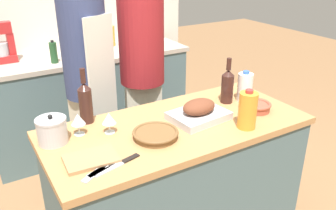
# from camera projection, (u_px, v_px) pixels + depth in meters

# --- Properties ---
(kitchen_island) EXTENTS (1.52, 0.70, 0.89)m
(kitchen_island) POSITION_uv_depth(u_px,v_px,m) (177.00, 188.00, 2.22)
(kitchen_island) COLOR #4C666B
(kitchen_island) RESTS_ON ground_plane
(back_counter) EXTENTS (1.88, 0.60, 0.93)m
(back_counter) POSITION_uv_depth(u_px,v_px,m) (91.00, 100.00, 3.44)
(back_counter) COLOR #4C666B
(back_counter) RESTS_ON ground_plane
(back_wall) EXTENTS (2.38, 0.10, 2.55)m
(back_wall) POSITION_uv_depth(u_px,v_px,m) (71.00, 10.00, 3.39)
(back_wall) COLOR silver
(back_wall) RESTS_ON ground_plane
(roasting_pan) EXTENTS (0.35, 0.27, 0.12)m
(roasting_pan) POSITION_uv_depth(u_px,v_px,m) (199.00, 112.00, 2.08)
(roasting_pan) COLOR #BCBCC1
(roasting_pan) RESTS_ON kitchen_island
(wicker_basket) EXTENTS (0.25, 0.25, 0.04)m
(wicker_basket) POSITION_uv_depth(u_px,v_px,m) (156.00, 134.00, 1.88)
(wicker_basket) COLOR brown
(wicker_basket) RESTS_ON kitchen_island
(cutting_board) EXTENTS (0.26, 0.19, 0.02)m
(cutting_board) POSITION_uv_depth(u_px,v_px,m) (91.00, 159.00, 1.69)
(cutting_board) COLOR #AD7F51
(cutting_board) RESTS_ON kitchen_island
(stock_pot) EXTENTS (0.16, 0.16, 0.16)m
(stock_pot) POSITION_uv_depth(u_px,v_px,m) (52.00, 131.00, 1.82)
(stock_pot) COLOR #B7B7BC
(stock_pot) RESTS_ON kitchen_island
(mixing_bowl) EXTENTS (0.18, 0.18, 0.05)m
(mixing_bowl) POSITION_uv_depth(u_px,v_px,m) (256.00, 106.00, 2.20)
(mixing_bowl) COLOR #A84C38
(mixing_bowl) RESTS_ON kitchen_island
(juice_jug) EXTENTS (0.10, 0.10, 0.23)m
(juice_jug) POSITION_uv_depth(u_px,v_px,m) (248.00, 110.00, 1.96)
(juice_jug) COLOR orange
(juice_jug) RESTS_ON kitchen_island
(milk_jug) EXTENTS (0.10, 0.10, 0.20)m
(milk_jug) POSITION_uv_depth(u_px,v_px,m) (245.00, 87.00, 2.31)
(milk_jug) COLOR white
(milk_jug) RESTS_ON kitchen_island
(wine_bottle_green) EXTENTS (0.08, 0.08, 0.30)m
(wine_bottle_green) POSITION_uv_depth(u_px,v_px,m) (227.00, 85.00, 2.28)
(wine_bottle_green) COLOR #381E19
(wine_bottle_green) RESTS_ON kitchen_island
(wine_bottle_dark) EXTENTS (0.08, 0.08, 0.33)m
(wine_bottle_dark) POSITION_uv_depth(u_px,v_px,m) (85.00, 102.00, 2.01)
(wine_bottle_dark) COLOR #381E19
(wine_bottle_dark) RESTS_ON kitchen_island
(wine_glass_left) EXTENTS (0.08, 0.08, 0.12)m
(wine_glass_left) POSITION_uv_depth(u_px,v_px,m) (109.00, 119.00, 1.91)
(wine_glass_left) COLOR silver
(wine_glass_left) RESTS_ON kitchen_island
(wine_glass_right) EXTENTS (0.08, 0.08, 0.12)m
(wine_glass_right) POSITION_uv_depth(u_px,v_px,m) (78.00, 120.00, 1.89)
(wine_glass_right) COLOR silver
(wine_glass_right) RESTS_ON kitchen_island
(knife_chef) EXTENTS (0.25, 0.09, 0.01)m
(knife_chef) POSITION_uv_depth(u_px,v_px,m) (119.00, 164.00, 1.66)
(knife_chef) COLOR #B7B7BC
(knife_chef) RESTS_ON kitchen_island
(knife_paring) EXTENTS (0.20, 0.13, 0.01)m
(knife_paring) POSITION_uv_depth(u_px,v_px,m) (100.00, 169.00, 1.62)
(knife_paring) COLOR #B7B7BC
(knife_paring) RESTS_ON kitchen_island
(knife_bread) EXTENTS (0.19, 0.09, 0.01)m
(knife_bread) POSITION_uv_depth(u_px,v_px,m) (106.00, 167.00, 1.63)
(knife_bread) COLOR #B7B7BC
(knife_bread) RESTS_ON kitchen_island
(stand_mixer) EXTENTS (0.18, 0.14, 0.33)m
(stand_mixer) POSITION_uv_depth(u_px,v_px,m) (3.00, 46.00, 2.96)
(stand_mixer) COLOR #B22323
(stand_mixer) RESTS_ON back_counter
(condiment_bottle_tall) EXTENTS (0.05, 0.05, 0.15)m
(condiment_bottle_tall) POSITION_uv_depth(u_px,v_px,m) (83.00, 42.00, 3.36)
(condiment_bottle_tall) COLOR #B28E2D
(condiment_bottle_tall) RESTS_ON back_counter
(condiment_bottle_short) EXTENTS (0.06, 0.06, 0.19)m
(condiment_bottle_short) POSITION_uv_depth(u_px,v_px,m) (54.00, 52.00, 2.96)
(condiment_bottle_short) COLOR #234C28
(condiment_bottle_short) RESTS_ON back_counter
(condiment_bottle_extra) EXTENTS (0.06, 0.06, 0.21)m
(condiment_bottle_extra) POSITION_uv_depth(u_px,v_px,m) (112.00, 36.00, 3.47)
(condiment_bottle_extra) COLOR #B28E2D
(condiment_bottle_extra) RESTS_ON back_counter
(person_cook_aproned) EXTENTS (0.34, 0.36, 1.73)m
(person_cook_aproned) POSITION_uv_depth(u_px,v_px,m) (88.00, 78.00, 2.55)
(person_cook_aproned) COLOR beige
(person_cook_aproned) RESTS_ON ground_plane
(person_cook_guest) EXTENTS (0.34, 0.34, 1.77)m
(person_cook_guest) POSITION_uv_depth(u_px,v_px,m) (142.00, 66.00, 2.74)
(person_cook_guest) COLOR beige
(person_cook_guest) RESTS_ON ground_plane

